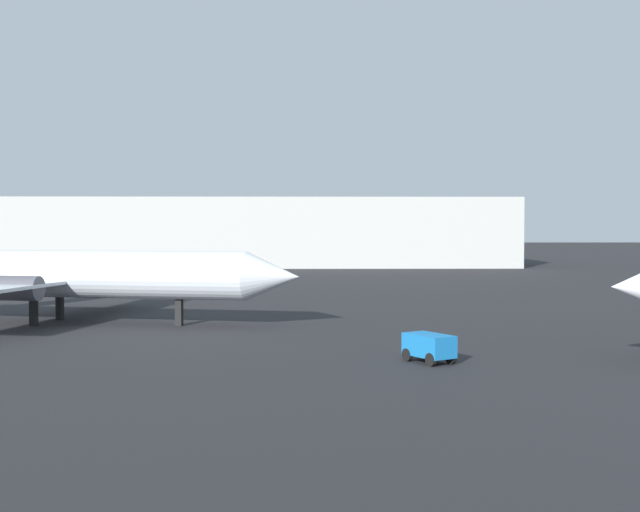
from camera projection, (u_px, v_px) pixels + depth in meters
name	position (u px, v px, depth m)	size (l,w,h in m)	color
airplane_distant	(60.00, 274.00, 53.50)	(30.81, 23.60, 10.09)	silver
baggage_cart	(429.00, 346.00, 38.00)	(2.35, 2.73, 1.30)	#1972BF
terminal_building	(226.00, 232.00, 129.72)	(88.44, 18.07, 10.48)	#B7B7B2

